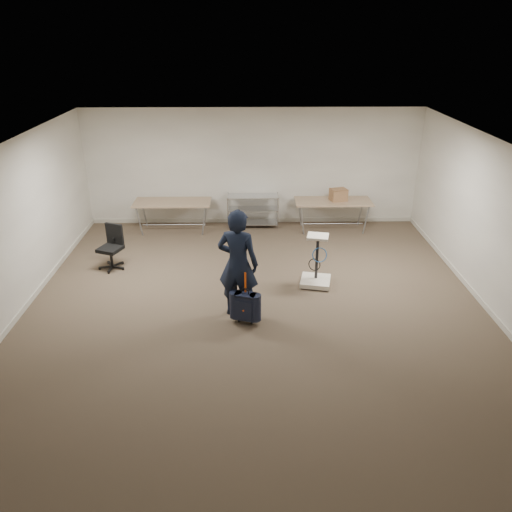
{
  "coord_description": "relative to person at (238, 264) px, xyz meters",
  "views": [
    {
      "loc": [
        -0.12,
        -7.27,
        4.45
      ],
      "look_at": [
        0.01,
        0.3,
        0.98
      ],
      "focal_mm": 35.0,
      "sensor_mm": 36.0,
      "label": 1
    }
  ],
  "objects": [
    {
      "name": "wire_shelf",
      "position": [
        0.29,
        4.12,
        -0.5
      ],
      "size": [
        1.22,
        0.47,
        0.8
      ],
      "color": "silver",
      "rests_on": "ground"
    },
    {
      "name": "office_chair",
      "position": [
        -2.58,
        1.86,
        -0.67
      ],
      "size": [
        0.54,
        0.55,
        0.89
      ],
      "color": "black",
      "rests_on": "ground"
    },
    {
      "name": "equipment_cart",
      "position": [
        1.45,
        1.05,
        -0.68
      ],
      "size": [
        0.65,
        0.65,
        1.0
      ],
      "color": "beige",
      "rests_on": "ground"
    },
    {
      "name": "cardboard_box",
      "position": [
        2.31,
        3.89,
        -0.07
      ],
      "size": [
        0.44,
        0.37,
        0.28
      ],
      "primitive_type": "cube",
      "rotation": [
        0.0,
        0.0,
        0.26
      ],
      "color": "olive",
      "rests_on": "folding_table_right"
    },
    {
      "name": "person",
      "position": [
        0.0,
        0.0,
        0.0
      ],
      "size": [
        0.78,
        0.62,
        1.88
      ],
      "primitive_type": "imported",
      "rotation": [
        0.0,
        0.0,
        2.86
      ],
      "color": "black",
      "rests_on": "ground"
    },
    {
      "name": "suitcase",
      "position": [
        0.12,
        -0.3,
        -0.63
      ],
      "size": [
        0.38,
        0.29,
        0.93
      ],
      "color": "#161831",
      "rests_on": "ground"
    },
    {
      "name": "room_shell",
      "position": [
        0.29,
        1.3,
        -0.89
      ],
      "size": [
        8.0,
        9.0,
        9.0
      ],
      "color": "beige",
      "rests_on": "ground"
    },
    {
      "name": "folding_table_left",
      "position": [
        -1.61,
        3.87,
        -0.26
      ],
      "size": [
        1.8,
        0.75,
        0.73
      ],
      "color": "#9E8061",
      "rests_on": "ground"
    },
    {
      "name": "folding_table_right",
      "position": [
        2.19,
        3.87,
        -0.26
      ],
      "size": [
        1.8,
        0.75,
        0.73
      ],
      "color": "#9E8061",
      "rests_on": "ground"
    },
    {
      "name": "ground",
      "position": [
        0.29,
        -0.08,
        -0.94
      ],
      "size": [
        9.0,
        9.0,
        0.0
      ],
      "primitive_type": "plane",
      "color": "#433529",
      "rests_on": "ground"
    }
  ]
}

